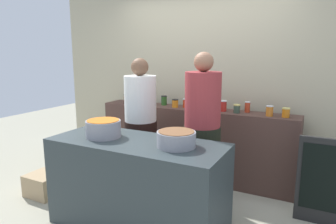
{
  "coord_description": "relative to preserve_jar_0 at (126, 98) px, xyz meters",
  "views": [
    {
      "loc": [
        1.53,
        -2.62,
        1.71
      ],
      "look_at": [
        0.0,
        0.35,
        1.05
      ],
      "focal_mm": 32.59,
      "sensor_mm": 36.0,
      "label": 1
    }
  ],
  "objects": [
    {
      "name": "preserve_jar_7",
      "position": [
        1.78,
        0.07,
        0.0
      ],
      "size": [
        0.07,
        0.07,
        0.14
      ],
      "color": "#B6381E",
      "rests_on": "display_shelf"
    },
    {
      "name": "cooking_pot_left",
      "position": [
        0.71,
        -1.41,
        -0.06
      ],
      "size": [
        0.34,
        0.34,
        0.17
      ],
      "color": "gray",
      "rests_on": "prep_table"
    },
    {
      "name": "cooking_pot_center",
      "position": [
        1.48,
        -1.36,
        -0.08
      ],
      "size": [
        0.35,
        0.35,
        0.14
      ],
      "color": "gray",
      "rests_on": "prep_table"
    },
    {
      "name": "cook_with_tongs",
      "position": [
        0.66,
        -0.65,
        -0.3
      ],
      "size": [
        0.4,
        0.4,
        1.64
      ],
      "color": "black",
      "rests_on": "ground"
    },
    {
      "name": "chalkboard_sign",
      "position": [
        2.72,
        -0.5,
        -0.58
      ],
      "size": [
        0.57,
        0.05,
        0.9
      ],
      "color": "black",
      "rests_on": "ground"
    },
    {
      "name": "cook_in_cap",
      "position": [
        1.49,
        -0.75,
        -0.26
      ],
      "size": [
        0.4,
        0.4,
        1.71
      ],
      "color": "black",
      "rests_on": "ground"
    },
    {
      "name": "preserve_jar_0",
      "position": [
        0.0,
        0.0,
        0.0
      ],
      "size": [
        0.08,
        0.08,
        0.13
      ],
      "color": "#924012",
      "rests_on": "display_shelf"
    },
    {
      "name": "preserve_jar_9",
      "position": [
        2.24,
        -0.03,
        -0.01
      ],
      "size": [
        0.09,
        0.09,
        0.11
      ],
      "color": "orange",
      "rests_on": "display_shelf"
    },
    {
      "name": "prep_table",
      "position": [
        1.08,
        -1.39,
        -0.59
      ],
      "size": [
        1.7,
        0.7,
        0.88
      ],
      "primitive_type": "cube",
      "color": "#2C3538",
      "rests_on": "ground"
    },
    {
      "name": "display_shelf",
      "position": [
        1.08,
        0.01,
        -0.55
      ],
      "size": [
        2.7,
        0.36,
        0.97
      ],
      "primitive_type": "cube",
      "color": "#4C332C",
      "rests_on": "ground"
    },
    {
      "name": "preserve_jar_1",
      "position": [
        0.6,
        0.06,
        0.0
      ],
      "size": [
        0.08,
        0.08,
        0.13
      ],
      "color": "#28511F",
      "rests_on": "display_shelf"
    },
    {
      "name": "storefront_wall",
      "position": [
        1.08,
        0.36,
        0.47
      ],
      "size": [
        4.8,
        0.12,
        3.0
      ],
      "primitive_type": "cube",
      "color": "#B3AA8B",
      "rests_on": "ground"
    },
    {
      "name": "preserve_jar_5",
      "position": [
        1.48,
        0.01,
        0.01
      ],
      "size": [
        0.09,
        0.09,
        0.14
      ],
      "color": "#B2231C",
      "rests_on": "display_shelf"
    },
    {
      "name": "preserve_jar_6",
      "position": [
        1.67,
        -0.03,
        -0.01
      ],
      "size": [
        0.08,
        0.08,
        0.11
      ],
      "color": "#374B3A",
      "rests_on": "display_shelf"
    },
    {
      "name": "preserve_jar_2",
      "position": [
        0.82,
        -0.02,
        -0.01
      ],
      "size": [
        0.09,
        0.09,
        0.11
      ],
      "color": "orange",
      "rests_on": "display_shelf"
    },
    {
      "name": "preserve_jar_3",
      "position": [
        0.95,
        0.03,
        -0.0
      ],
      "size": [
        0.08,
        0.08,
        0.12
      ],
      "color": "red",
      "rests_on": "display_shelf"
    },
    {
      "name": "ground",
      "position": [
        1.08,
        -1.09,
        -1.03
      ],
      "size": [
        12.0,
        12.0,
        0.0
      ],
      "primitive_type": "plane",
      "color": "#A19D87"
    },
    {
      "name": "bread_crate",
      "position": [
        -0.31,
        -1.32,
        -0.9
      ],
      "size": [
        0.38,
        0.35,
        0.26
      ],
      "primitive_type": "cube",
      "rotation": [
        0.0,
        0.0,
        -0.01
      ],
      "color": "tan",
      "rests_on": "ground"
    },
    {
      "name": "preserve_jar_8",
      "position": [
        2.06,
        -0.04,
        -0.0
      ],
      "size": [
        0.09,
        0.09,
        0.12
      ],
      "color": "#CA6E22",
      "rests_on": "display_shelf"
    },
    {
      "name": "preserve_jar_4",
      "position": [
        1.37,
        0.03,
        -0.01
      ],
      "size": [
        0.07,
        0.07,
        0.1
      ],
      "color": "olive",
      "rests_on": "display_shelf"
    }
  ]
}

